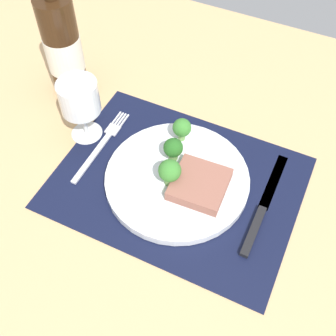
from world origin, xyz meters
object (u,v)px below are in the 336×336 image
Objects in this scene: fork at (101,145)px; wine_bottle at (63,47)px; plate at (177,179)px; steak at (200,184)px; wine_glass at (80,100)px; knife at (262,211)px.

wine_bottle is at bearing 141.86° from fork.
plate is 4.86cm from steak.
wine_glass reaches higher than plate.
fork is at bearing 174.80° from steak.
steak is 11.55cm from knife.
wine_glass is (-25.57, 3.65, 6.15)cm from steak.
fork is 9.72cm from wine_glass.
steak reaches higher than plate.
wine_glass is at bearing 171.88° from steak.
knife is at bearing 5.25° from steak.
knife reaches higher than fork.
plate is at bearing -22.67° from wine_bottle.
wine_glass is at bearing 159.53° from fork.
fork is at bearing 175.14° from plate.
fork is (-16.70, 1.42, -0.55)cm from plate.
wine_bottle reaches higher than fork.
wine_glass is at bearing 174.30° from knife.
wine_bottle is at bearing 163.51° from knife.
wine_glass is (-4.39, 1.72, 8.50)cm from fork.
wine_bottle is (-14.08, 11.44, 10.32)cm from fork.
steak is at bearing -6.43° from plate.
knife is 49.23cm from wine_bottle.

